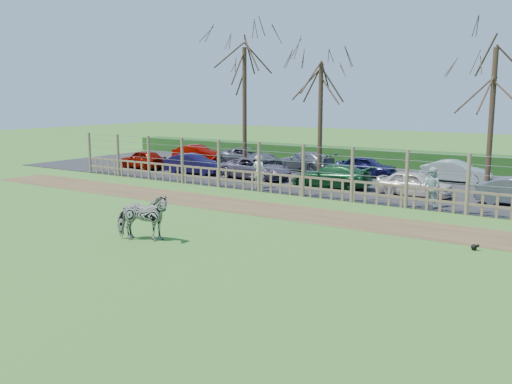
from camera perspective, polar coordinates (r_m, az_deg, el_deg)
The scene contains 22 objects.
ground at distance 20.65m, azimuth -6.19°, elevation -3.72°, with size 120.00×120.00×0.00m, color #5A9D43.
dirt_strip at distance 24.18m, azimuth 0.66°, elevation -1.67°, with size 34.00×2.80×0.01m, color brown.
asphalt at distance 32.89m, azimuth 10.23°, elevation 1.23°, with size 44.00×13.00×0.04m, color #232326.
hedge at distance 39.30m, azimuth 14.36°, elevation 3.22°, with size 46.00×2.00×1.10m, color #1E4716.
fence at distance 27.00m, azimuth 4.73°, elevation 1.21°, with size 30.16×0.16×2.50m.
tree_left at distance 33.99m, azimuth -1.16°, elevation 11.11°, with size 4.80×4.80×7.88m.
tree_mid at distance 32.50m, azimuth 6.49°, elevation 9.80°, with size 4.80×4.80×6.83m.
tree_right at distance 29.96m, azimuth 22.67°, elevation 9.86°, with size 4.80×4.80×7.35m.
zebra at distance 19.12m, azimuth -11.32°, elevation -2.51°, with size 0.85×1.88×1.58m, color gray.
visitor_a at distance 29.19m, azimuth 0.30°, elevation 2.08°, with size 0.63×0.41×1.72m, color white.
visitor_b at distance 25.33m, azimuth 17.19°, elevation 0.47°, with size 0.84×0.65×1.72m, color silver.
crow at distance 19.03m, azimuth 21.00°, elevation -5.16°, with size 0.26×0.19×0.21m.
car_0 at distance 37.85m, azimuth -11.23°, elevation 3.24°, with size 1.42×3.52×1.20m, color #850B00.
car_1 at distance 34.76m, azimuth -6.31°, elevation 2.80°, with size 1.27×3.64×1.20m, color #160F3C.
car_2 at distance 32.43m, azimuth -0.01°, elevation 2.37°, with size 1.99×4.32×1.20m, color #605469.
car_3 at distance 29.62m, azimuth 7.58°, elevation 1.59°, with size 1.68×4.13×1.20m, color #174A24.
car_4 at distance 27.86m, azimuth 15.55°, elevation 0.81°, with size 1.42×3.52×1.20m, color silver.
car_7 at distance 41.09m, azimuth -5.91°, elevation 3.87°, with size 1.27×3.64×1.20m, color #8C0801.
car_8 at distance 38.81m, azimuth -0.87°, elevation 3.58°, with size 1.99×4.32×1.20m, color #585662.
car_9 at distance 36.24m, azimuth 4.81°, elevation 3.11°, with size 1.68×4.13×1.20m, color slate.
car_10 at distance 33.97m, azimuth 10.96°, elevation 2.53°, with size 1.42×3.52×1.20m, color #171746.
car_11 at distance 32.95m, azimuth 19.35°, elevation 1.94°, with size 1.27×3.64×1.20m, color #B1C5BE.
Camera 1 is at (12.94, -15.36, 4.76)m, focal length 40.00 mm.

